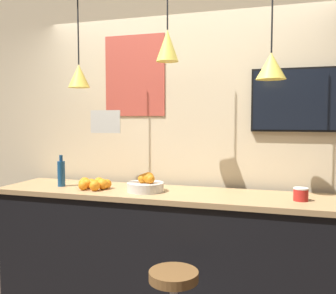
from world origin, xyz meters
TOP-DOWN VIEW (x-y plane):
  - back_wall at (0.00, 1.03)m, footprint 8.00×0.06m
  - service_counter at (0.00, 0.62)m, footprint 2.79×0.60m
  - fruit_bowl at (-0.17, 0.58)m, footprint 0.29×0.29m
  - orange_pile at (-0.63, 0.57)m, footprint 0.29×0.26m
  - juice_bottle at (-0.93, 0.59)m, footprint 0.06×0.06m
  - spread_jar at (0.97, 0.59)m, footprint 0.10×0.10m
  - pendant_lamp_left at (-0.76, 0.60)m, footprint 0.18×0.18m
  - pendant_lamp_middle at (0.00, 0.60)m, footprint 0.17×0.17m
  - pendant_lamp_right at (0.76, 0.60)m, footprint 0.21×0.21m
  - mounted_tv at (0.94, 0.97)m, footprint 0.68×0.04m
  - hanging_menu_board at (-0.42, 0.40)m, footprint 0.24×0.01m
  - wall_poster at (-0.43, 0.99)m, footprint 0.56×0.01m

SIDE VIEW (x-z plane):
  - service_counter at x=0.00m, z-range 0.00..1.05m
  - orange_pile at x=-0.63m, z-range 1.04..1.13m
  - spread_jar at x=0.97m, z-range 1.04..1.14m
  - fruit_bowl at x=-0.17m, z-range 1.02..1.18m
  - juice_bottle at x=-0.93m, z-range 1.02..1.29m
  - back_wall at x=0.00m, z-range 0.00..2.90m
  - hanging_menu_board at x=-0.42m, z-range 1.51..1.68m
  - mounted_tv at x=0.94m, z-range 1.51..2.01m
  - pendant_lamp_left at x=-0.76m, z-range 1.50..2.44m
  - pendant_lamp_right at x=0.76m, z-range 1.52..2.44m
  - wall_poster at x=-0.43m, z-range 1.64..2.35m
  - pendant_lamp_middle at x=0.00m, z-range 1.78..2.54m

